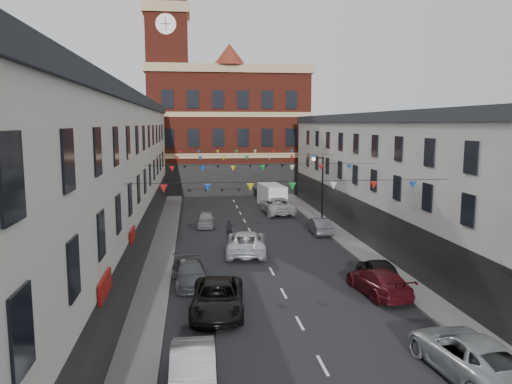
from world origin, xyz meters
name	(u,v)px	position (x,y,z in m)	size (l,w,h in m)	color
ground	(272,271)	(0.00, 0.00, 0.00)	(160.00, 160.00, 0.00)	black
pavement_left	(159,265)	(-6.90, 2.00, 0.07)	(1.80, 64.00, 0.15)	#605E5B
pavement_right	(369,258)	(6.90, 2.00, 0.07)	(1.80, 64.00, 0.15)	#605E5B
terrace_left	(70,185)	(-11.78, 1.00, 5.35)	(8.40, 56.00, 10.70)	beige
terrace_right	(450,187)	(11.78, 1.00, 4.85)	(8.40, 56.00, 9.70)	beige
civic_building	(227,129)	(0.00, 37.95, 8.14)	(20.60, 13.30, 18.50)	maroon
clock_tower	(168,74)	(-7.50, 35.00, 14.93)	(5.60, 5.60, 30.00)	maroon
distant_hill	(196,145)	(-4.00, 62.00, 5.00)	(40.00, 14.00, 10.00)	#2B4922
street_lamp	(320,180)	(6.55, 14.00, 3.90)	(1.10, 0.36, 6.00)	black
car_left_b	(193,372)	(-4.77, -13.23, 0.71)	(1.51, 4.33, 1.43)	#AEB0B6
car_left_c	(218,298)	(-3.60, -6.27, 0.73)	(2.43, 5.27, 1.46)	black
car_left_d	(190,273)	(-4.93, -1.84, 0.65)	(1.81, 4.45, 1.29)	#404247
car_left_e	(206,219)	(-3.60, 13.83, 0.65)	(1.54, 3.82, 1.30)	gray
car_right_b	(470,355)	(5.02, -13.32, 0.76)	(2.53, 5.48, 1.52)	#929599
car_right_c	(379,282)	(4.91, -4.77, 0.70)	(1.96, 4.82, 1.40)	#4D0F15
car_right_d	(379,272)	(5.50, -3.23, 0.75)	(1.78, 4.42, 1.51)	black
car_right_e	(319,226)	(5.50, 9.87, 0.65)	(1.39, 3.97, 1.31)	#46474D
car_right_f	(277,206)	(3.60, 19.15, 0.83)	(2.74, 5.94, 1.65)	#A7AAAC
moving_car	(246,242)	(-1.10, 4.38, 0.79)	(2.62, 5.68, 1.58)	silver
white_van	(272,195)	(3.80, 23.84, 1.18)	(2.06, 5.35, 2.37)	silver
pedestrian	(229,230)	(-1.93, 8.71, 0.75)	(0.55, 0.36, 1.50)	black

